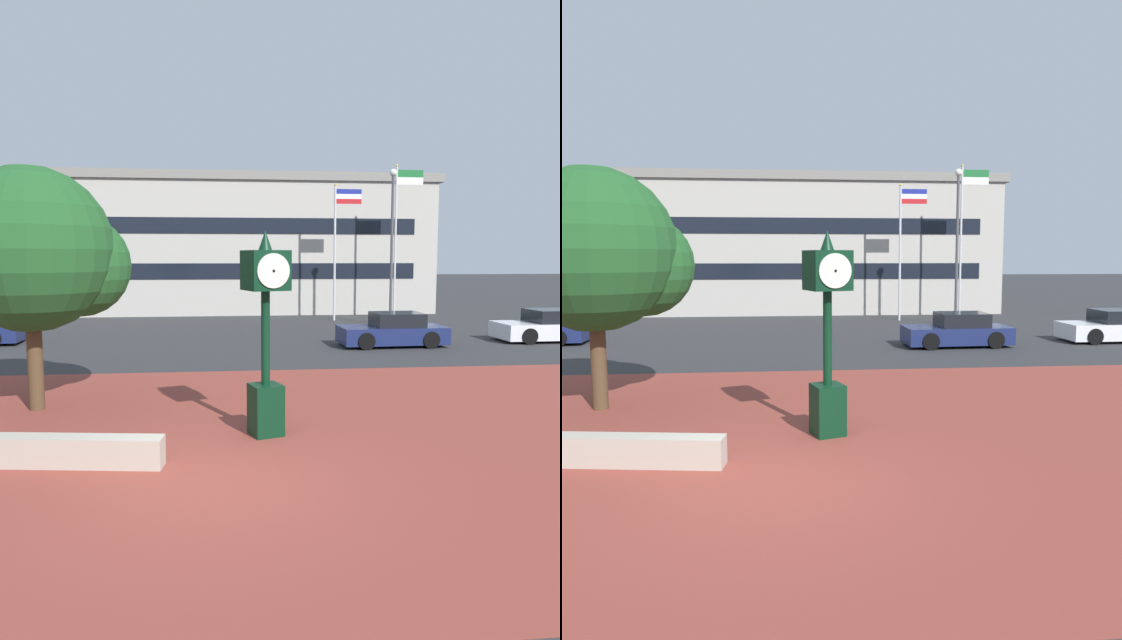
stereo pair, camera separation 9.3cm
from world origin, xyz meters
TOP-DOWN VIEW (x-y plane):
  - ground_plane at (0.00, 0.00)m, footprint 200.00×200.00m
  - plaza_brick_paving at (0.00, 2.24)m, footprint 44.00×12.48m
  - planter_wall at (-2.32, 0.87)m, footprint 3.22×0.83m
  - street_clock at (1.06, 2.21)m, footprint 0.93×0.96m
  - plaza_tree at (-3.70, 4.70)m, footprint 3.88×3.61m
  - car_street_mid at (6.78, 12.78)m, footprint 4.07×1.95m
  - car_street_far at (13.50, 13.46)m, footprint 4.20×1.99m
  - flagpole_primary at (6.42, 21.77)m, footprint 1.47×0.14m
  - flagpole_secondary at (9.70, 21.77)m, footprint 1.52×0.14m
  - civic_building at (-1.36, 32.42)m, footprint 29.34×15.85m
  - street_lamp_post at (8.56, 19.04)m, footprint 0.36×0.36m

SIDE VIEW (x-z plane):
  - ground_plane at x=0.00m, z-range 0.00..0.00m
  - plaza_brick_paving at x=0.00m, z-range 0.00..0.01m
  - planter_wall at x=-2.32m, z-range 0.00..0.50m
  - car_street_mid at x=6.78m, z-range -0.07..1.21m
  - car_street_far at x=13.50m, z-range -0.07..1.21m
  - street_clock at x=1.06m, z-range 0.13..4.02m
  - plaza_tree at x=-3.70m, z-range 0.79..6.15m
  - civic_building at x=-1.36m, z-range 0.01..8.24m
  - flagpole_primary at x=6.42m, z-range 0.58..7.79m
  - street_lamp_post at x=8.56m, z-range 0.77..8.36m
  - flagpole_secondary at x=9.70m, z-range 0.63..8.88m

